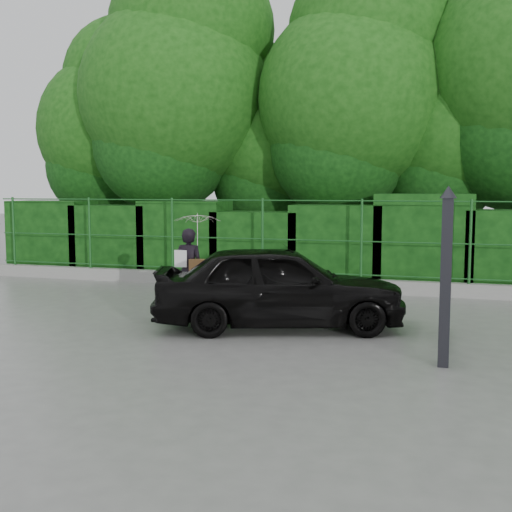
% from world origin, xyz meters
% --- Properties ---
extents(ground, '(80.00, 80.00, 0.00)m').
position_xyz_m(ground, '(0.00, 0.00, 0.00)').
color(ground, gray).
extents(kerb, '(14.00, 0.25, 0.30)m').
position_xyz_m(kerb, '(0.00, 4.50, 0.15)').
color(kerb, '#9E9E99').
rests_on(kerb, ground).
extents(fence, '(14.13, 0.06, 1.80)m').
position_xyz_m(fence, '(0.22, 4.50, 1.20)').
color(fence, '#1B541F').
rests_on(fence, kerb).
extents(hedge, '(14.20, 1.20, 2.20)m').
position_xyz_m(hedge, '(0.03, 5.50, 0.98)').
color(hedge, black).
rests_on(hedge, ground).
extents(trees, '(17.10, 6.15, 8.08)m').
position_xyz_m(trees, '(1.14, 7.74, 4.62)').
color(trees, black).
rests_on(trees, ground).
extents(gate, '(0.22, 2.33, 2.36)m').
position_xyz_m(gate, '(4.60, -0.72, 1.19)').
color(gate, '#222228').
rests_on(gate, ground).
extents(woman, '(0.87, 0.88, 1.87)m').
position_xyz_m(woman, '(-0.03, 1.44, 1.22)').
color(woman, black).
rests_on(woman, ground).
extents(car, '(4.47, 2.88, 1.42)m').
position_xyz_m(car, '(1.92, 0.44, 0.71)').
color(car, black).
rests_on(car, ground).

